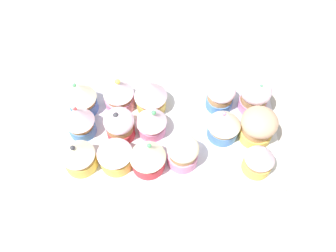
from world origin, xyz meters
TOP-DOWN VIEW (x-y plane):
  - ground_plane at (0.00, 0.00)cm, footprint 180.00×180.00cm
  - baking_tray at (0.00, 0.00)cm, footprint 42.53×22.94cm
  - cupcake_0 at (-15.91, -6.52)cm, footprint 6.06×6.06cm
  - cupcake_1 at (-9.43, -6.26)cm, footprint 6.37×6.37cm
  - cupcake_2 at (-3.59, -6.79)cm, footprint 6.50×6.50cm
  - cupcake_3 at (2.65, -5.82)cm, footprint 5.71×5.71cm
  - cupcake_4 at (16.13, -7.23)cm, footprint 5.32×5.32cm
  - cupcake_5 at (-16.62, 0.72)cm, footprint 5.69×5.69cm
  - cupcake_6 at (-9.09, -0.24)cm, footprint 5.72×5.72cm
  - cupcake_7 at (-3.16, 0.77)cm, footprint 5.90×5.90cm
  - cupcake_8 at (10.50, 0.12)cm, footprint 6.28×6.28cm
  - cupcake_9 at (16.73, -0.54)cm, footprint 6.80×6.80cm
  - cupcake_10 at (-17.01, 6.12)cm, footprint 6.06×6.06cm
  - cupcake_11 at (-9.76, 7.12)cm, footprint 6.01×6.01cm
  - cupcake_12 at (-3.40, 6.51)cm, footprint 6.51×6.51cm
  - cupcake_13 at (10.38, 6.98)cm, footprint 5.67×5.67cm
  - cupcake_14 at (16.99, 6.46)cm, footprint 6.05×6.05cm
  - napkin at (31.98, 4.40)cm, footprint 15.73×13.69cm

SIDE VIEW (x-z plane):
  - ground_plane at x=0.00cm, z-range -3.00..0.00cm
  - napkin at x=31.98cm, z-range 0.00..0.60cm
  - baking_tray at x=0.00cm, z-range 0.00..1.20cm
  - cupcake_13 at x=10.38cm, z-range 1.30..7.66cm
  - cupcake_3 at x=2.65cm, z-range 1.24..7.99cm
  - cupcake_6 at x=-9.09cm, z-range 1.09..8.26cm
  - cupcake_7 at x=-3.16cm, z-range 1.21..8.15cm
  - cupcake_1 at x=-9.43cm, z-range 1.30..8.16cm
  - cupcake_0 at x=-15.91cm, z-range 1.11..8.56cm
  - cupcake_11 at x=-9.76cm, z-range 1.05..8.63cm
  - cupcake_8 at x=10.50cm, z-range 1.19..8.69cm
  - cupcake_2 at x=-3.59cm, z-range 1.22..8.73cm
  - cupcake_9 at x=16.73cm, z-range 1.35..8.73cm
  - cupcake_5 at x=-16.62cm, z-range 1.26..8.87cm
  - cupcake_4 at x=16.13cm, z-range 1.23..8.93cm
  - cupcake_14 at x=16.99cm, z-range 1.24..9.00cm
  - cupcake_10 at x=-17.01cm, z-range 1.23..9.09cm
  - cupcake_12 at x=-3.40cm, z-range 1.39..8.99cm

